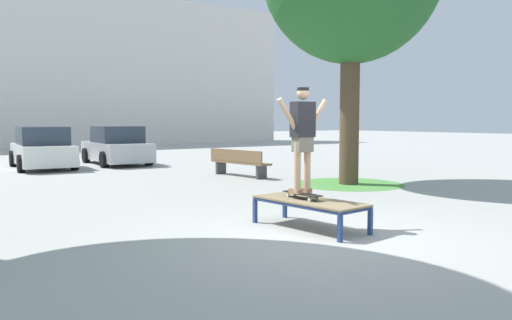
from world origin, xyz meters
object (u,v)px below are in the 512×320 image
skater (303,132)px  car_white (42,149)px  car_silver (116,147)px  skate_box (309,203)px  park_bench (239,162)px  skateboard (302,194)px

skater → car_white: (-1.21, 13.10, -0.84)m
skater → car_silver: (1.58, 13.31, -0.84)m
skate_box → skater: size_ratio=1.16×
skate_box → skater: (-0.02, 0.16, 1.12)m
car_silver → park_bench: (1.58, -6.47, -0.24)m
skateboard → skater: skater is taller
skate_box → car_silver: size_ratio=0.46×
skate_box → skateboard: (-0.02, 0.16, 0.12)m
skate_box → car_silver: car_silver is taller
car_white → park_bench: 7.64m
car_silver → park_bench: size_ratio=1.75×
skater → car_white: bearing=95.3°
car_silver → park_bench: 6.66m
skate_box → park_bench: 7.68m
skate_box → park_bench: park_bench is taller
park_bench → car_white: bearing=125.0°
skateboard → park_bench: 7.54m
skater → park_bench: skater is taller
car_white → car_silver: 2.81m
park_bench → car_silver: bearing=103.7°
park_bench → skate_box: bearing=-114.2°
skateboard → car_silver: size_ratio=0.19×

